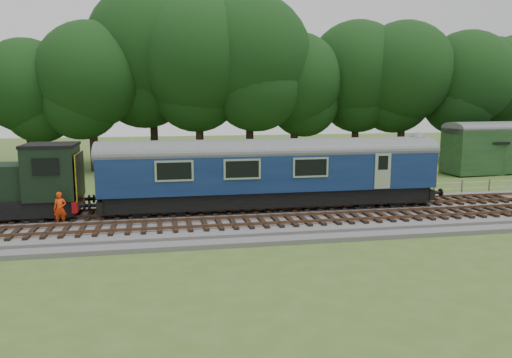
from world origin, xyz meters
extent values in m
plane|color=#405D22|center=(0.00, 0.00, 0.00)|extent=(120.00, 120.00, 0.00)
cube|color=#4C4C4F|center=(0.00, 0.00, 0.17)|extent=(70.00, 7.00, 0.35)
cube|color=brown|center=(0.00, 0.68, 0.49)|extent=(66.50, 0.07, 0.14)
cube|color=brown|center=(0.00, 2.12, 0.49)|extent=(66.50, 0.07, 0.14)
cube|color=brown|center=(0.00, -2.32, 0.49)|extent=(66.50, 0.07, 0.14)
cube|color=brown|center=(0.00, -0.88, 0.49)|extent=(66.50, 0.07, 0.14)
cube|color=black|center=(2.48, 1.40, 1.06)|extent=(17.46, 2.52, 0.85)
cube|color=#0D2048|center=(2.48, 1.40, 2.48)|extent=(18.00, 2.80, 2.05)
cube|color=yellow|center=(11.50, 1.40, 2.11)|extent=(0.06, 2.74, 1.30)
cube|color=black|center=(8.48, 1.40, 0.86)|extent=(2.60, 2.00, 0.55)
cube|color=black|center=(-3.52, 1.40, 0.86)|extent=(2.60, 2.00, 0.55)
cube|color=black|center=(-8.72, 1.40, 2.66)|extent=(2.40, 2.55, 2.60)
cube|color=maroon|center=(-7.54, 1.40, 1.06)|extent=(0.25, 2.60, 0.55)
cube|color=yellow|center=(-7.40, 1.40, 2.46)|extent=(0.06, 2.55, 2.30)
imported|color=red|center=(-8.10, -0.39, 1.15)|extent=(0.59, 0.40, 1.61)
cube|color=#19381A|center=(22.80, 12.92, 1.29)|extent=(3.25, 3.25, 2.59)
cube|color=black|center=(22.80, 12.92, 2.69)|extent=(3.57, 3.57, 0.21)
camera|label=1|loc=(-3.21, -24.68, 6.32)|focal=35.00mm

